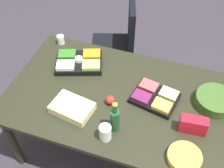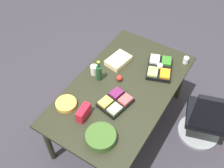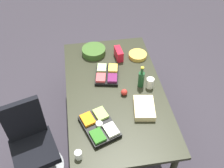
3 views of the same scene
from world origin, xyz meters
name	(u,v)px [view 1 (image 1 of 3)]	position (x,y,z in m)	size (l,w,h in m)	color
ground_plane	(122,147)	(0.00, 0.00, 0.00)	(10.00, 10.00, 0.00)	#332E38
conference_table	(124,103)	(0.00, 0.00, 0.72)	(1.98, 1.14, 0.80)	black
office_chair	(117,51)	(0.39, -1.01, 0.39)	(0.60, 0.60, 1.02)	gray
fruit_platter	(155,97)	(-0.25, -0.06, 0.83)	(0.41, 0.34, 0.07)	black
sheet_cake	(72,108)	(0.35, 0.26, 0.83)	(0.32, 0.22, 0.07)	beige
wine_bottle	(115,120)	(-0.02, 0.32, 0.91)	(0.09, 0.09, 0.29)	#1C4826
mayo_jar	(105,133)	(0.02, 0.42, 0.86)	(0.09, 0.09, 0.13)	white
apple_red	(110,100)	(0.09, 0.09, 0.84)	(0.08, 0.08, 0.08)	red
veggie_tray	(79,62)	(0.52, -0.25, 0.84)	(0.50, 0.42, 0.09)	black
salad_bowl	(215,100)	(-0.72, -0.17, 0.84)	(0.32, 0.32, 0.09)	#395B24
chip_bowl	(184,157)	(-0.56, 0.40, 0.82)	(0.24, 0.24, 0.05)	gold
chip_bag_red	(193,125)	(-0.58, 0.15, 0.87)	(0.20, 0.08, 0.14)	red
paper_cup	(61,40)	(0.82, -0.48, 0.84)	(0.07, 0.07, 0.09)	white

